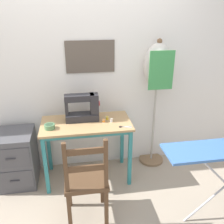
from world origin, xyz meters
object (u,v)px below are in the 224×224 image
Objects in this scene: thread_spool_far_edge at (111,120)px; dress_form at (157,74)px; wooden_chair at (86,181)px; thread_spool_mid_table at (107,118)px; sewing_machine at (84,108)px; scissors at (123,127)px; filing_cabinet at (17,158)px; thread_spool_near_machine at (104,121)px; fabric_bowl at (50,126)px.

dress_form is (0.59, 0.24, 0.45)m from thread_spool_far_edge.
thread_spool_mid_table is at bearing 66.30° from wooden_chair.
scissors is (0.41, -0.25, -0.14)m from sewing_machine.
scissors reaches higher than filing_cabinet.
thread_spool_near_machine is at bearing 141.17° from scissors.
wooden_chair is at bearing -113.70° from thread_spool_mid_table.
thread_spool_far_edge reaches higher than scissors.
thread_spool_near_machine is at bearing 172.92° from thread_spool_far_edge.
sewing_machine is 3.47× the size of fabric_bowl.
thread_spool_near_machine is 1.11m from filing_cabinet.
wooden_chair is at bearing -42.32° from filing_cabinet.
fabric_bowl is at bearing -167.02° from dress_form.
thread_spool_near_machine is at bearing -3.49° from filing_cabinet.
filing_cabinet is at bearing 169.77° from scissors.
wooden_chair reaches higher than thread_spool_mid_table.
scissors is at bearing -10.23° from filing_cabinet.
dress_form reaches higher than wooden_chair.
fabric_bowl is at bearing -157.22° from sewing_machine.
thread_spool_far_edge is (0.68, 0.06, -0.01)m from fabric_bowl.
sewing_machine is 0.50m from scissors.
fabric_bowl reaches higher than filing_cabinet.
sewing_machine is at bearing 156.15° from thread_spool_near_machine.
thread_spool_mid_table is at bearing 45.99° from thread_spool_near_machine.
wooden_chair is (-0.30, -0.68, -0.31)m from thread_spool_mid_table.
fabric_bowl is 0.17× the size of filing_cabinet.
wooden_chair is at bearing -118.66° from thread_spool_far_edge.
scissors is 3.27× the size of thread_spool_far_edge.
dress_form reaches higher than sewing_machine.
sewing_machine is 8.95× the size of thread_spool_near_machine.
thread_spool_near_machine is at bearing -134.01° from thread_spool_mid_table.
thread_spool_near_machine is 0.98× the size of thread_spool_mid_table.
fabric_bowl is 2.61× the size of thread_spool_far_edge.
wooden_chair is 1.48m from dress_form.
wooden_chair is 1.46× the size of filing_cabinet.
thread_spool_mid_table is at bearing -164.28° from dress_form.
dress_form is (0.89, 0.13, 0.33)m from sewing_machine.
fabric_bowl is at bearing -175.25° from thread_spool_far_edge.
fabric_bowl is at bearing 173.53° from scissors.
filing_cabinet is (-0.42, 0.13, -0.44)m from fabric_bowl.
thread_spool_far_edge is 0.05× the size of wooden_chair.
scissors is at bearing -6.47° from fabric_bowl.
wooden_chair is 0.59× the size of dress_form.
scissors is 0.22× the size of filing_cabinet.
thread_spool_far_edge is 0.07× the size of filing_cabinet.
thread_spool_mid_table is at bearing 125.16° from thread_spool_far_edge.
wooden_chair is (-0.45, -0.48, -0.29)m from scissors.
thread_spool_mid_table reaches higher than thread_spool_far_edge.
dress_form reaches higher than thread_spool_mid_table.
thread_spool_near_machine is 1.01× the size of thread_spool_far_edge.
scissors is at bearing -31.65° from sewing_machine.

